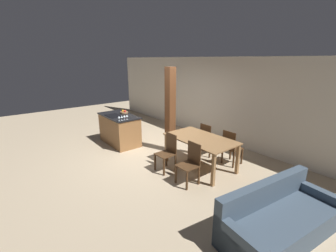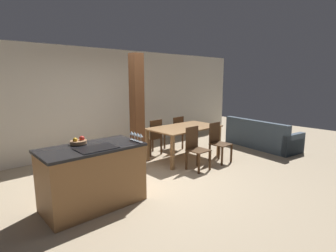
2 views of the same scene
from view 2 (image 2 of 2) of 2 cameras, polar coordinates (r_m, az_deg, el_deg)
ground_plane at (r=5.23m, az=-3.49°, el=-11.40°), size 16.00×16.00×0.00m
wall_back at (r=7.06m, az=-16.66°, el=5.16°), size 11.20×0.08×2.70m
kitchen_island at (r=4.20m, az=-16.02°, el=-10.45°), size 1.50×0.79×0.95m
fruit_bowl at (r=4.23m, az=-18.86°, el=-3.21°), size 0.25×0.25×0.12m
wine_glass_near at (r=4.10m, az=-5.94°, el=-2.09°), size 0.07×0.07×0.14m
wine_glass_middle at (r=4.17m, az=-6.63°, el=-1.90°), size 0.07×0.07×0.14m
wine_glass_far at (r=4.24m, az=-7.29°, el=-1.72°), size 0.07×0.07×0.14m
wine_glass_end at (r=4.31m, az=-7.93°, el=-1.54°), size 0.07×0.07×0.14m
dining_table at (r=6.36m, az=3.60°, el=-1.08°), size 1.73×1.00×0.78m
dining_chair_near_left at (r=5.65m, az=6.06°, el=-4.68°), size 0.40×0.40×0.92m
dining_chair_near_right at (r=6.23m, az=10.87°, el=-3.37°), size 0.40×0.40×0.92m
dining_chair_far_left at (r=6.67m, az=-3.22°, el=-2.30°), size 0.40×0.40×0.92m
dining_chair_far_right at (r=7.17m, az=1.64°, el=-1.39°), size 0.40×0.40×0.92m
couch at (r=7.90m, az=19.60°, el=-2.46°), size 1.09×2.12×0.79m
timber_post at (r=5.51m, az=-6.74°, el=2.79°), size 0.23×0.23×2.43m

